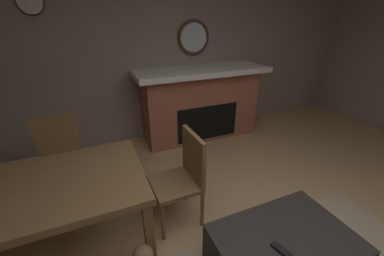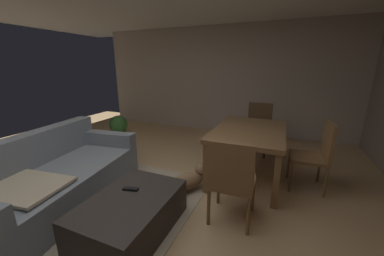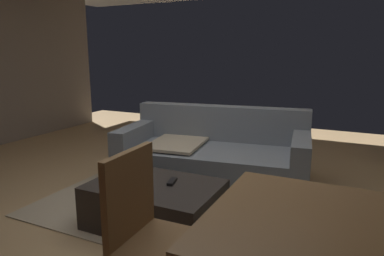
# 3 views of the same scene
# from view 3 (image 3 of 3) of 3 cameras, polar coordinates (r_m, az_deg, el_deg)

# --- Properties ---
(floor) EXTENTS (9.03, 9.03, 0.00)m
(floor) POSITION_cam_3_polar(r_m,az_deg,el_deg) (3.17, -3.40, -14.84)
(floor) COLOR tan
(area_rug) EXTENTS (2.60, 2.00, 0.01)m
(area_rug) POSITION_cam_3_polar(r_m,az_deg,el_deg) (3.53, -1.18, -11.75)
(area_rug) COLOR tan
(area_rug) RESTS_ON ground
(couch) EXTENTS (2.14, 1.24, 0.83)m
(couch) POSITION_cam_3_polar(r_m,az_deg,el_deg) (3.93, 3.55, -4.73)
(couch) COLOR slate
(couch) RESTS_ON ground
(ottoman_coffee_table) EXTENTS (1.06, 0.73, 0.38)m
(ottoman_coffee_table) POSITION_cam_3_polar(r_m,az_deg,el_deg) (3.02, -6.03, -12.35)
(ottoman_coffee_table) COLOR #2D2826
(ottoman_coffee_table) RESTS_ON ground
(tv_remote) EXTENTS (0.09, 0.17, 0.02)m
(tv_remote) POSITION_cam_3_polar(r_m,az_deg,el_deg) (2.95, -3.27, -8.69)
(tv_remote) COLOR black
(tv_remote) RESTS_ON ottoman_coffee_table
(dining_table) EXTENTS (1.43, 0.96, 0.74)m
(dining_table) POSITION_cam_3_polar(r_m,az_deg,el_deg) (1.66, 28.63, -17.47)
(dining_table) COLOR brown
(dining_table) RESTS_ON ground
(dining_chair_west) EXTENTS (0.45, 0.45, 0.93)m
(dining_chair_west) POSITION_cam_3_polar(r_m,az_deg,el_deg) (1.97, -7.30, -15.57)
(dining_chair_west) COLOR brown
(dining_chair_west) RESTS_ON ground
(small_dog) EXTENTS (0.58, 0.50, 0.31)m
(small_dog) POSITION_cam_3_polar(r_m,az_deg,el_deg) (2.52, 8.76, -17.97)
(small_dog) COLOR #8C6B4C
(small_dog) RESTS_ON ground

